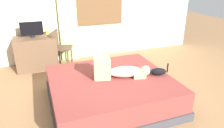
% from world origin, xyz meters
% --- Properties ---
extents(ground_plane, '(16.00, 16.00, 0.00)m').
position_xyz_m(ground_plane, '(0.00, 0.00, 0.00)').
color(ground_plane, olive).
extents(back_wall_with_window, '(6.40, 0.14, 2.90)m').
position_xyz_m(back_wall_with_window, '(0.01, 2.57, 1.45)').
color(back_wall_with_window, beige).
rests_on(back_wall_with_window, ground).
extents(bed, '(1.97, 1.81, 0.47)m').
position_xyz_m(bed, '(-0.10, 0.18, 0.23)').
color(bed, '#38383D').
rests_on(bed, ground).
extents(person_lying, '(0.94, 0.44, 0.34)m').
position_xyz_m(person_lying, '(0.04, 0.17, 0.58)').
color(person_lying, '#CCB299').
rests_on(person_lying, bed).
extents(cat, '(0.35, 0.18, 0.21)m').
position_xyz_m(cat, '(0.65, -0.00, 0.54)').
color(cat, black).
rests_on(cat, bed).
extents(desk, '(0.90, 0.56, 0.74)m').
position_xyz_m(desk, '(-1.20, 2.17, 0.37)').
color(desk, brown).
rests_on(desk, ground).
extents(tv_monitor, '(0.48, 0.10, 0.35)m').
position_xyz_m(tv_monitor, '(-1.22, 2.17, 0.92)').
color(tv_monitor, black).
rests_on(tv_monitor, desk).
extents(cup, '(0.08, 0.08, 0.09)m').
position_xyz_m(cup, '(-0.89, 2.36, 0.79)').
color(cup, gold).
rests_on(cup, desk).
extents(chair_by_desk, '(0.51, 0.51, 0.86)m').
position_xyz_m(chair_by_desk, '(-0.67, 2.09, 0.51)').
color(chair_by_desk, '#4C3828').
rests_on(chair_by_desk, ground).
extents(curtain_left, '(0.44, 0.06, 2.55)m').
position_xyz_m(curtain_left, '(-0.38, 2.45, 1.27)').
color(curtain_left, '#ADCC75').
rests_on(curtain_left, ground).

